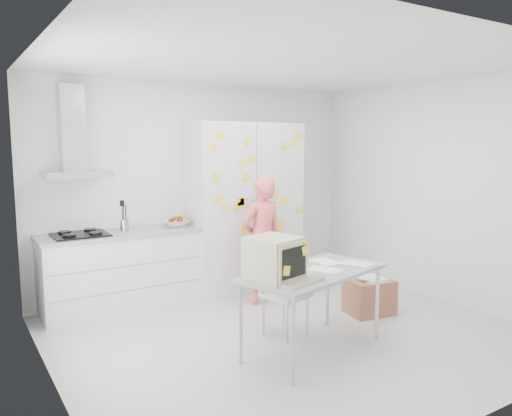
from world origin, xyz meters
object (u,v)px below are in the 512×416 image
desk (290,266)px  cardboard_box (369,296)px  person (262,240)px  chair (280,287)px

desk → cardboard_box: 1.71m
cardboard_box → desk: bearing=-161.5°
person → chair: person is taller
person → cardboard_box: (0.82, -1.00, -0.57)m
desk → chair: 0.74m
chair → cardboard_box: size_ratio=1.56×
person → chair: bearing=62.1°
desk → chair: desk is taller
cardboard_box → chair: bearing=177.2°
person → cardboard_box: person is taller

